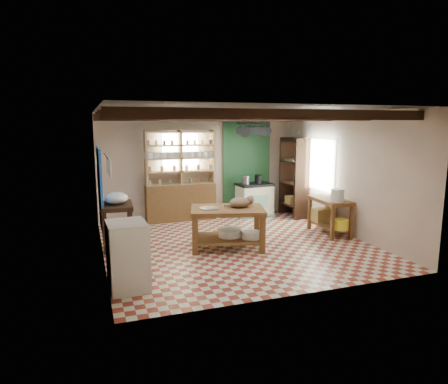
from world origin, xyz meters
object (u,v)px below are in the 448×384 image
object	(u,v)px
white_cabinet	(128,255)
work_table	(227,228)
cat	(240,202)
stove	(254,200)
right_counter	(330,216)
prep_table	(118,226)

from	to	relation	value
white_cabinet	work_table	bearing A→B (deg)	30.40
cat	stove	bearing A→B (deg)	66.57
stove	cat	size ratio (longest dim) A/B	2.04
white_cabinet	cat	world-z (taller)	white_cabinet
right_counter	white_cabinet	bearing A→B (deg)	-157.57
work_table	cat	xyz separation A→B (m)	(0.25, -0.02, 0.48)
right_counter	work_table	bearing A→B (deg)	-171.88
prep_table	right_counter	distance (m)	4.41
work_table	white_cabinet	bearing A→B (deg)	-130.63
stove	right_counter	bearing A→B (deg)	-72.20
prep_table	white_cabinet	world-z (taller)	white_cabinet
white_cabinet	right_counter	world-z (taller)	white_cabinet
stove	right_counter	size ratio (longest dim) A/B	0.80
work_table	prep_table	distance (m)	2.10
stove	cat	bearing A→B (deg)	-123.27
right_counter	cat	size ratio (longest dim) A/B	2.55
white_cabinet	cat	size ratio (longest dim) A/B	2.31
stove	cat	world-z (taller)	cat
prep_table	cat	bearing A→B (deg)	-14.84
white_cabinet	right_counter	distance (m)	4.65
work_table	right_counter	xyz separation A→B (m)	(2.40, 0.19, -0.00)
prep_table	cat	xyz separation A→B (m)	(2.23, -0.74, 0.45)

